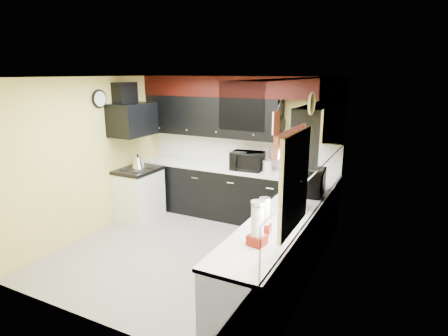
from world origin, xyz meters
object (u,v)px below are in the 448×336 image
Objects in this scene: microwave at (309,182)px; kettle at (138,162)px; knife_block at (295,168)px; utensil_crock at (268,166)px; toaster_oven at (247,161)px.

microwave is 3.07m from kettle.
knife_block is (-0.45, 0.87, -0.06)m from microwave.
kettle reaches higher than utensil_crock.
utensil_crock is 0.80× the size of kettle.
microwave reaches higher than toaster_oven.
knife_block is 0.92× the size of kettle.
toaster_oven is at bearing 51.49° from microwave.
knife_block is at bearing -0.12° from toaster_oven.
utensil_crock is at bearing 19.00° from kettle.
kettle is (-1.80, -0.67, -0.07)m from toaster_oven.
microwave is 0.98m from knife_block.
toaster_oven is 2.39× the size of kettle.
toaster_oven is 0.82m from knife_block.
microwave is 2.85× the size of knife_block.
toaster_oven is 2.97× the size of utensil_crock.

